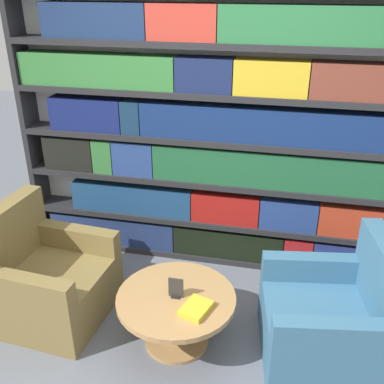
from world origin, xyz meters
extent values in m
plane|color=slate|center=(0.00, 0.00, 0.00)|extent=(14.00, 14.00, 0.00)
cube|color=silver|center=(0.00, 1.53, 1.17)|extent=(3.55, 0.05, 2.33)
cube|color=#262628|center=(-1.75, 1.40, 1.17)|extent=(0.05, 0.30, 2.33)
cube|color=#262628|center=(0.00, 1.40, 0.03)|extent=(3.45, 0.30, 0.05)
cube|color=#262628|center=(0.00, 1.40, 0.39)|extent=(3.45, 0.30, 0.05)
cube|color=#262628|center=(0.00, 1.40, 0.78)|extent=(3.45, 0.30, 0.05)
cube|color=#262628|center=(0.00, 1.40, 1.17)|extent=(3.45, 0.30, 0.05)
cube|color=#262628|center=(0.00, 1.40, 1.55)|extent=(3.45, 0.30, 0.05)
cube|color=#262628|center=(0.00, 1.40, 1.94)|extent=(3.45, 0.30, 0.05)
cube|color=navy|center=(-1.02, 1.38, 0.19)|extent=(1.24, 0.20, 0.27)
cube|color=black|center=(0.12, 1.38, 0.19)|extent=(1.01, 0.20, 0.27)
cube|color=maroon|center=(0.75, 1.38, 0.19)|extent=(0.25, 0.20, 0.27)
cube|color=navy|center=(1.13, 1.38, 0.19)|extent=(0.48, 0.20, 0.27)
cube|color=navy|center=(-0.80, 1.38, 0.55)|extent=(1.14, 0.20, 0.26)
cube|color=#A21915|center=(0.08, 1.38, 0.55)|extent=(0.60, 0.20, 0.26)
cube|color=navy|center=(0.64, 1.38, 0.55)|extent=(0.49, 0.20, 0.26)
cube|color=#AE361F|center=(1.30, 1.38, 0.55)|extent=(0.83, 0.20, 0.26)
cube|color=black|center=(-1.37, 1.38, 0.96)|extent=(0.47, 0.20, 0.31)
cube|color=#327136|center=(-1.04, 1.38, 0.96)|extent=(0.18, 0.20, 0.31)
cube|color=navy|center=(-0.75, 1.38, 0.96)|extent=(0.37, 0.20, 0.31)
cube|color=#1F5B36|center=(0.52, 1.38, 0.96)|extent=(2.15, 0.20, 0.31)
cube|color=navy|center=(-1.17, 1.38, 1.33)|extent=(0.65, 0.20, 0.28)
cube|color=#16304C|center=(-0.75, 1.38, 1.33)|extent=(0.17, 0.20, 0.28)
cube|color=navy|center=(0.45, 1.38, 1.33)|extent=(2.22, 0.20, 0.28)
cube|color=#357938|center=(-1.04, 1.38, 1.71)|extent=(1.35, 0.20, 0.27)
cube|color=#18244E|center=(-0.12, 1.38, 1.71)|extent=(0.46, 0.20, 0.27)
cube|color=gold|center=(0.40, 1.38, 1.71)|extent=(0.57, 0.20, 0.27)
cube|color=brown|center=(0.99, 1.38, 1.71)|extent=(0.60, 0.20, 0.27)
cube|color=navy|center=(-1.02, 1.38, 2.10)|extent=(0.87, 0.20, 0.27)
cube|color=#C0382B|center=(-0.30, 1.38, 2.10)|extent=(0.55, 0.20, 0.27)
cube|color=#2A703C|center=(0.84, 1.38, 2.10)|extent=(1.73, 0.20, 0.27)
cube|color=olive|center=(-1.11, 0.33, 0.20)|extent=(0.87, 0.87, 0.40)
cube|color=olive|center=(-1.44, 0.35, 0.65)|extent=(0.20, 0.81, 0.49)
cube|color=olive|center=(-1.06, -0.02, 0.50)|extent=(0.68, 0.17, 0.19)
cube|color=olive|center=(-1.01, 0.66, 0.50)|extent=(0.68, 0.17, 0.19)
cube|color=#386684|center=(0.93, 0.33, 0.20)|extent=(0.93, 0.92, 0.40)
cube|color=#386684|center=(1.26, 0.38, 0.65)|extent=(0.27, 0.82, 0.49)
cube|color=#386684|center=(0.80, 0.65, 0.50)|extent=(0.68, 0.23, 0.19)
cube|color=#386684|center=(0.91, -0.02, 0.50)|extent=(0.68, 0.23, 0.19)
cylinder|color=#AD7F4C|center=(-0.09, 0.23, 0.19)|extent=(0.15, 0.15, 0.37)
cylinder|color=#AD7F4C|center=(-0.09, 0.23, 0.01)|extent=(0.46, 0.46, 0.03)
cylinder|color=#AD7F4C|center=(-0.09, 0.23, 0.39)|extent=(0.84, 0.84, 0.04)
cube|color=black|center=(-0.09, 0.23, 0.42)|extent=(0.06, 0.06, 0.01)
cube|color=#2D2D2D|center=(-0.09, 0.23, 0.49)|extent=(0.10, 0.01, 0.15)
cube|color=gold|center=(0.08, 0.11, 0.43)|extent=(0.22, 0.26, 0.04)
camera|label=1|loc=(0.56, -2.18, 2.43)|focal=42.00mm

